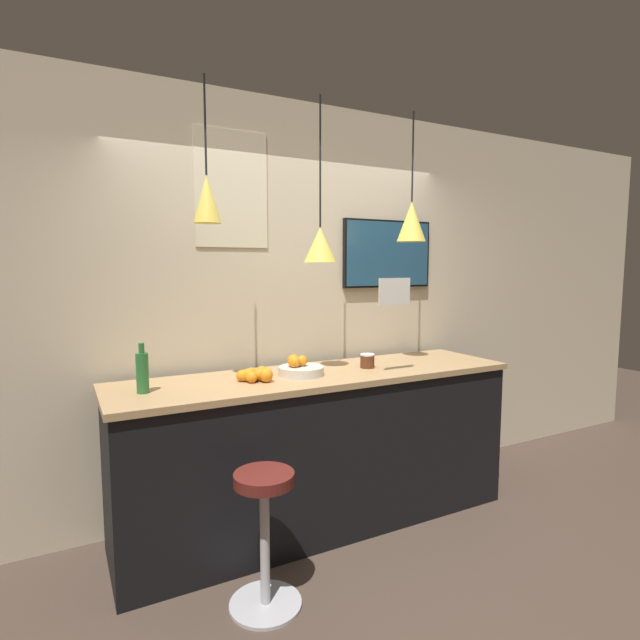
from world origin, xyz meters
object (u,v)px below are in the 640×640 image
juice_bottle (142,372)px  mounted_tv (388,254)px  bar_stool (265,522)px  spread_jar (367,361)px  fruit_bowl (300,368)px

juice_bottle → mounted_tv: 2.10m
bar_stool → mounted_tv: 2.26m
bar_stool → juice_bottle: bearing=128.2°
juice_bottle → spread_jar: (1.48, 0.00, -0.07)m
juice_bottle → spread_jar: 1.48m
bar_stool → fruit_bowl: 1.00m
fruit_bowl → juice_bottle: (-0.96, -0.00, 0.07)m
spread_jar → fruit_bowl: bearing=179.7°
bar_stool → mounted_tv: size_ratio=0.88×
fruit_bowl → spread_jar: fruit_bowl is taller
mounted_tv → spread_jar: bearing=-137.4°
fruit_bowl → mounted_tv: bearing=23.3°
bar_stool → mounted_tv: (1.47, 1.03, 1.38)m
fruit_bowl → spread_jar: 0.52m
juice_bottle → mounted_tv: bearing=12.3°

